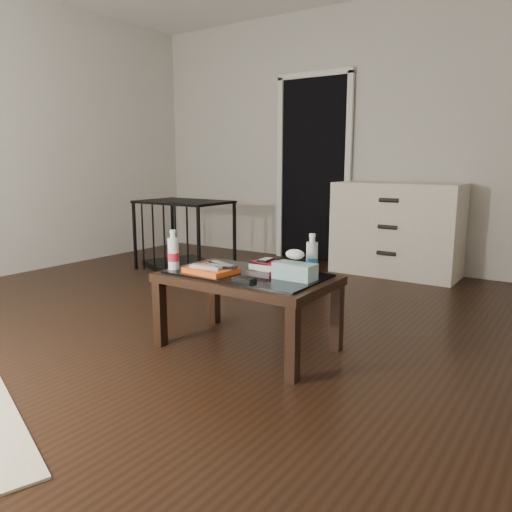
{
  "coord_description": "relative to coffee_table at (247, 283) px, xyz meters",
  "views": [
    {
      "loc": [
        2.21,
        -2.54,
        1.1
      ],
      "look_at": [
        0.59,
        -0.14,
        0.55
      ],
      "focal_mm": 35.0,
      "sensor_mm": 36.0,
      "label": 1
    }
  ],
  "objects": [
    {
      "name": "ground",
      "position": [
        -0.58,
        0.22,
        -0.4
      ],
      "size": [
        5.0,
        5.0,
        0.0
      ],
      "primitive_type": "plane",
      "color": "black",
      "rests_on": "ground"
    },
    {
      "name": "room_shell",
      "position": [
        -0.58,
        0.22,
        1.22
      ],
      "size": [
        5.0,
        5.0,
        5.0
      ],
      "color": "beige",
      "rests_on": "ground"
    },
    {
      "name": "doorway",
      "position": [
        -0.98,
        2.68,
        0.63
      ],
      "size": [
        0.9,
        0.08,
        2.07
      ],
      "color": "black",
      "rests_on": "ground"
    },
    {
      "name": "coffee_table",
      "position": [
        0.0,
        0.0,
        0.0
      ],
      "size": [
        1.0,
        0.6,
        0.46
      ],
      "color": "black",
      "rests_on": "ground"
    },
    {
      "name": "dresser",
      "position": [
        0.07,
        2.45,
        0.05
      ],
      "size": [
        1.2,
        0.53,
        0.9
      ],
      "rotation": [
        0.0,
        0.0,
        -0.0
      ],
      "color": "beige",
      "rests_on": "ground"
    },
    {
      "name": "pet_crate",
      "position": [
        -1.81,
        1.45,
        -0.17
      ],
      "size": [
        1.06,
        0.9,
        0.71
      ],
      "rotation": [
        0.0,
        0.0,
        -0.4
      ],
      "color": "black",
      "rests_on": "ground"
    },
    {
      "name": "magazines",
      "position": [
        -0.17,
        -0.12,
        0.08
      ],
      "size": [
        0.3,
        0.23,
        0.03
      ],
      "primitive_type": "cube",
      "rotation": [
        0.0,
        0.0,
        -0.09
      ],
      "color": "#EC5316",
      "rests_on": "coffee_table"
    },
    {
      "name": "remote_silver",
      "position": [
        -0.18,
        -0.15,
        0.11
      ],
      "size": [
        0.2,
        0.07,
        0.02
      ],
      "primitive_type": "cube",
      "rotation": [
        0.0,
        0.0,
        0.08
      ],
      "color": "#9E9EA3",
      "rests_on": "magazines"
    },
    {
      "name": "remote_black_front",
      "position": [
        -0.13,
        -0.1,
        0.11
      ],
      "size": [
        0.21,
        0.11,
        0.02
      ],
      "primitive_type": "cube",
      "rotation": [
        0.0,
        0.0,
        0.31
      ],
      "color": "black",
      "rests_on": "magazines"
    },
    {
      "name": "remote_black_back",
      "position": [
        -0.16,
        -0.04,
        0.11
      ],
      "size": [
        0.2,
        0.12,
        0.02
      ],
      "primitive_type": "cube",
      "rotation": [
        0.0,
        0.0,
        -0.37
      ],
      "color": "black",
      "rests_on": "magazines"
    },
    {
      "name": "textbook",
      "position": [
        0.07,
        0.17,
        0.09
      ],
      "size": [
        0.26,
        0.22,
        0.05
      ],
      "primitive_type": "cube",
      "rotation": [
        0.0,
        0.0,
        0.07
      ],
      "color": "black",
      "rests_on": "coffee_table"
    },
    {
      "name": "dvd_mailers",
      "position": [
        0.07,
        0.15,
        0.11
      ],
      "size": [
        0.22,
        0.19,
        0.01
      ],
      "primitive_type": "cube",
      "rotation": [
        0.0,
        0.0,
        -0.33
      ],
      "color": "#B20B21",
      "rests_on": "textbook"
    },
    {
      "name": "ipod",
      "position": [
        0.04,
        0.13,
        0.12
      ],
      "size": [
        0.07,
        0.11,
        0.02
      ],
      "primitive_type": "cube",
      "rotation": [
        0.0,
        0.0,
        0.06
      ],
      "color": "black",
      "rests_on": "dvd_mailers"
    },
    {
      "name": "flip_phone",
      "position": [
        0.2,
        0.01,
        0.08
      ],
      "size": [
        0.1,
        0.07,
        0.02
      ],
      "primitive_type": "cube",
      "rotation": [
        0.0,
        0.0,
        -0.28
      ],
      "color": "black",
      "rests_on": "coffee_table"
    },
    {
      "name": "wallet",
      "position": [
        0.11,
        -0.18,
        0.07
      ],
      "size": [
        0.12,
        0.07,
        0.02
      ],
      "primitive_type": "cube",
      "rotation": [
        0.0,
        0.0,
        -0.02
      ],
      "color": "black",
      "rests_on": "coffee_table"
    },
    {
      "name": "water_bottle_left",
      "position": [
        -0.43,
        -0.16,
        0.18
      ],
      "size": [
        0.08,
        0.08,
        0.24
      ],
      "primitive_type": "cylinder",
      "rotation": [
        0.0,
        0.0,
        0.21
      ],
      "color": "silver",
      "rests_on": "coffee_table"
    },
    {
      "name": "water_bottle_right",
      "position": [
        0.34,
        0.16,
        0.18
      ],
      "size": [
        0.07,
        0.07,
        0.24
      ],
      "primitive_type": "cylinder",
      "rotation": [
        0.0,
        0.0,
        0.12
      ],
      "color": "silver",
      "rests_on": "coffee_table"
    },
    {
      "name": "tissue_box",
      "position": [
        0.31,
        0.02,
        0.11
      ],
      "size": [
        0.23,
        0.12,
        0.09
      ],
      "primitive_type": "cube",
      "rotation": [
        0.0,
        0.0,
        -0.01
      ],
      "color": "#22747E",
      "rests_on": "coffee_table"
    }
  ]
}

